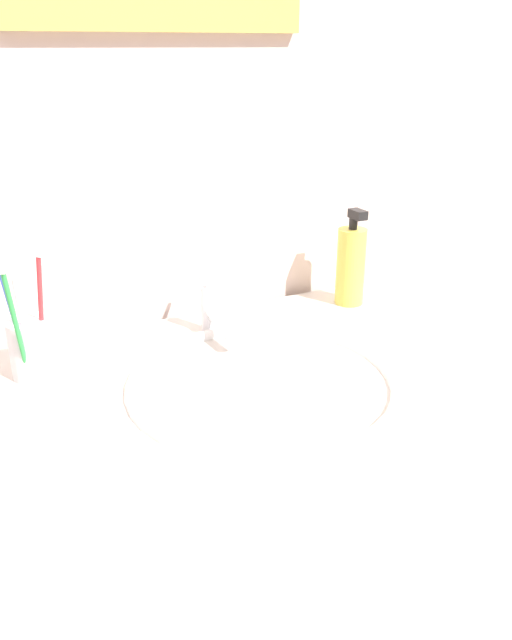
% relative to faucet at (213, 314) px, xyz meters
% --- Properties ---
extents(tiled_wall_back, '(2.10, 0.04, 2.40)m').
position_rel_faucet_xyz_m(tiled_wall_back, '(-0.02, 0.15, 0.32)').
color(tiled_wall_back, beige).
rests_on(tiled_wall_back, ground).
extents(vanity_counter, '(0.90, 0.61, 0.84)m').
position_rel_faucet_xyz_m(vanity_counter, '(-0.02, -0.20, -0.46)').
color(vanity_counter, silver).
rests_on(vanity_counter, ground).
extents(sink_basin, '(0.40, 0.40, 0.12)m').
position_rel_faucet_xyz_m(sink_basin, '(0.00, -0.19, -0.08)').
color(sink_basin, white).
rests_on(sink_basin, vanity_counter).
extents(faucet, '(0.02, 0.14, 0.09)m').
position_rel_faucet_xyz_m(faucet, '(0.00, 0.00, 0.00)').
color(faucet, silver).
rests_on(faucet, sink_basin).
extents(toothbrush_cup, '(0.07, 0.07, 0.09)m').
position_rel_faucet_xyz_m(toothbrush_cup, '(-0.29, -0.01, 0.00)').
color(toothbrush_cup, white).
rests_on(toothbrush_cup, vanity_counter).
extents(toothbrush_blue, '(0.03, 0.02, 0.20)m').
position_rel_faucet_xyz_m(toothbrush_blue, '(-0.31, -0.01, 0.08)').
color(toothbrush_blue, blue).
rests_on(toothbrush_blue, toothbrush_cup).
extents(toothbrush_red, '(0.03, 0.02, 0.20)m').
position_rel_faucet_xyz_m(toothbrush_red, '(-0.27, -0.02, 0.08)').
color(toothbrush_red, red).
rests_on(toothbrush_red, toothbrush_cup).
extents(toothbrush_green, '(0.03, 0.06, 0.20)m').
position_rel_faucet_xyz_m(toothbrush_green, '(-0.31, -0.06, 0.08)').
color(toothbrush_green, green).
rests_on(toothbrush_green, toothbrush_cup).
extents(toothbrush_white, '(0.02, 0.03, 0.18)m').
position_rel_faucet_xyz_m(toothbrush_white, '(-0.30, -0.02, 0.07)').
color(toothbrush_white, white).
rests_on(toothbrush_white, toothbrush_cup).
extents(soap_dispenser, '(0.05, 0.06, 0.18)m').
position_rel_faucet_xyz_m(soap_dispenser, '(0.29, 0.02, 0.04)').
color(soap_dispenser, '#DBCC4C').
rests_on(soap_dispenser, vanity_counter).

